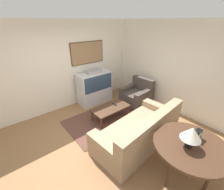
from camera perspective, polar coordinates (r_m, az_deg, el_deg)
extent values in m
plane|color=#8E6642|center=(3.86, -3.80, -16.74)|extent=(12.00, 12.00, 0.00)
cube|color=silver|center=(4.90, -19.24, 9.79)|extent=(12.00, 0.06, 2.70)
cube|color=#4C381E|center=(5.19, -9.32, 15.59)|extent=(1.20, 0.03, 0.71)
cube|color=#93704C|center=(5.17, -9.22, 15.56)|extent=(1.15, 0.01, 0.66)
cube|color=silver|center=(4.98, 21.40, 9.70)|extent=(0.06, 12.00, 2.70)
cube|color=brown|center=(4.54, -2.35, -8.98)|extent=(2.28, 1.43, 0.01)
cube|color=silver|center=(5.39, -6.47, -0.06)|extent=(1.16, 0.53, 0.49)
cube|color=silver|center=(5.17, -6.77, 5.29)|extent=(1.16, 0.53, 0.59)
cube|color=#2D425B|center=(4.96, -5.06, 4.42)|extent=(1.05, 0.01, 0.52)
cube|color=#9E9EA3|center=(5.06, -6.98, 8.89)|extent=(0.52, 0.29, 0.09)
cube|color=#9E8466|center=(3.75, 9.61, -14.31)|extent=(2.29, 1.19, 0.42)
cube|color=#9E8466|center=(3.32, 15.63, -11.33)|extent=(2.22, 0.42, 0.47)
cube|color=#9E8466|center=(4.40, 17.46, -7.15)|extent=(0.33, 1.01, 0.58)
cube|color=#9E8466|center=(3.16, -1.86, -21.62)|extent=(0.33, 1.01, 0.58)
cube|color=#715F49|center=(3.78, 17.76, -7.80)|extent=(0.37, 0.15, 0.34)
cube|color=#715F49|center=(3.09, 8.34, -15.49)|extent=(0.37, 0.15, 0.34)
cube|color=#473D38|center=(5.26, 9.05, -1.10)|extent=(0.93, 0.88, 0.46)
cube|color=#473D38|center=(5.34, 11.77, 4.29)|extent=(0.23, 0.83, 0.42)
cube|color=#473D38|center=(5.41, 6.39, 0.74)|extent=(0.89, 0.22, 0.60)
cube|color=#473D38|center=(5.06, 12.02, -1.68)|extent=(0.89, 0.22, 0.60)
cube|color=#472D1E|center=(4.37, -0.59, -4.93)|extent=(1.10, 0.56, 0.04)
cylinder|color=#472D1E|center=(4.08, -4.07, -10.87)|extent=(0.04, 0.04, 0.34)
cylinder|color=#472D1E|center=(4.61, 6.12, -6.05)|extent=(0.04, 0.04, 0.34)
cylinder|color=#472D1E|center=(4.40, -7.63, -7.94)|extent=(0.04, 0.04, 0.34)
cylinder|color=#472D1E|center=(4.90, 2.29, -3.79)|extent=(0.04, 0.04, 0.34)
cylinder|color=#472D1E|center=(2.99, 27.68, -16.56)|extent=(1.24, 1.24, 0.04)
cube|color=#472D1E|center=(3.03, 27.43, -17.43)|extent=(1.05, 0.50, 0.08)
cylinder|color=#472D1E|center=(2.98, 20.87, -25.82)|extent=(0.05, 0.05, 0.73)
cylinder|color=#472D1E|center=(3.57, 28.49, -17.15)|extent=(0.05, 0.05, 0.73)
cylinder|color=#472D1E|center=(3.20, 33.10, -24.73)|extent=(0.05, 0.05, 0.73)
cylinder|color=black|center=(2.90, 26.94, -16.86)|extent=(0.11, 0.11, 0.02)
cylinder|color=black|center=(2.80, 27.68, -14.26)|extent=(0.02, 0.02, 0.32)
cone|color=white|center=(2.74, 28.11, -12.72)|extent=(0.32, 0.32, 0.21)
cube|color=black|center=(3.09, 29.69, -12.96)|extent=(0.17, 0.09, 0.17)
cylinder|color=white|center=(3.06, 30.64, -12.86)|extent=(0.09, 0.01, 0.09)
cube|color=black|center=(4.50, 0.97, -3.50)|extent=(0.05, 0.16, 0.02)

